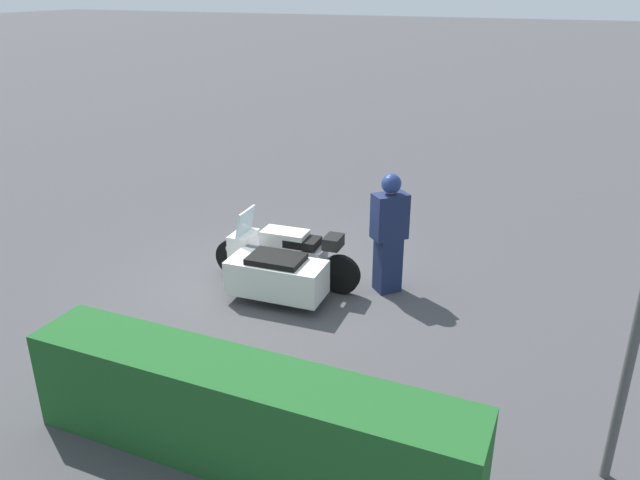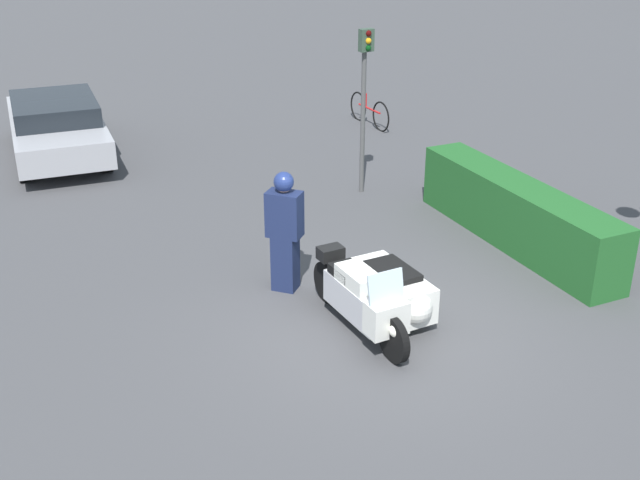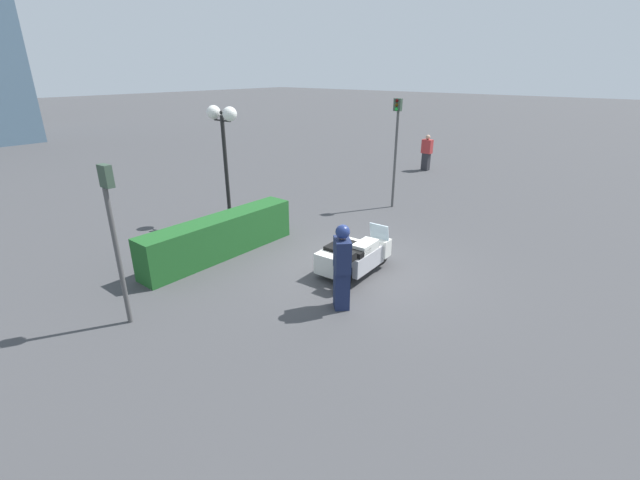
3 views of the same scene
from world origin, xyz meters
name	(u,v)px [view 2 (image 2 of 3)]	position (x,y,z in m)	size (l,w,h in m)	color
ground_plane	(384,330)	(0.00, 0.00, 0.00)	(160.00, 160.00, 0.00)	#424244
police_motorcycle	(380,295)	(-0.17, 0.02, 0.45)	(2.38, 1.16, 1.14)	black
officer_rider	(285,229)	(-1.68, -0.74, 0.97)	(0.57, 0.57, 1.83)	#192347
hedge_bush_curbside	(516,214)	(-1.56, 3.32, 0.53)	(4.50, 0.74, 1.07)	#1E5623
traffic_light_far	(365,87)	(-4.74, 2.14, 2.07)	(0.23, 0.27, 3.11)	#4C4C4C
parked_car_background	(57,125)	(-9.48, -2.83, 0.69)	(4.61, 2.12, 1.27)	#9E9EA3
bicycle_parked	(369,111)	(-8.72, 4.42, 0.35)	(1.80, 0.13, 0.78)	black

